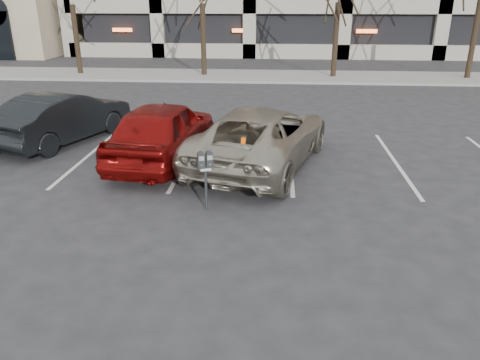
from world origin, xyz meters
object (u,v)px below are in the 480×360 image
at_px(car_red, 163,131).
at_px(car_dark, 64,117).
at_px(suv_silver, 261,136).
at_px(parking_meter, 205,166).

relative_size(car_red, car_dark, 1.05).
bearing_deg(suv_silver, car_dark, 1.04).
height_order(parking_meter, car_dark, car_dark).
distance_m(parking_meter, car_red, 3.46).
distance_m(suv_silver, car_dark, 6.22).
bearing_deg(parking_meter, suv_silver, 49.20).
bearing_deg(car_dark, car_red, 176.71).
relative_size(parking_meter, suv_silver, 0.21).
relative_size(parking_meter, car_red, 0.26).
bearing_deg(car_dark, parking_meter, 157.81).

